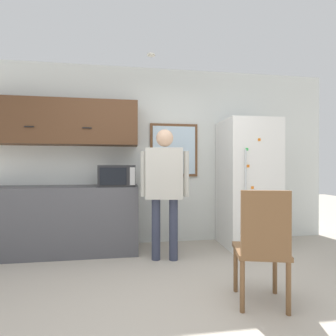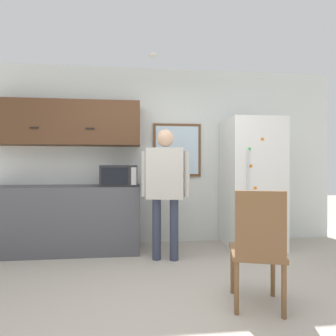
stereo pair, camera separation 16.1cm
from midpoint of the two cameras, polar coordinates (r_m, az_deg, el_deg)
The scene contains 10 objects.
ground_plane at distance 2.31m, azimuth -1.20°, elevation -30.31°, with size 16.00×16.00×0.00m, color #B2A899.
back_wall at distance 4.09m, azimuth -3.54°, elevation 2.76°, with size 6.00×0.06×2.70m.
counter at distance 3.93m, azimuth -20.63°, elevation -10.29°, with size 2.10×0.63×0.91m.
upper_cabinets at distance 4.04m, azimuth -20.18°, elevation 9.07°, with size 2.10×0.39×0.63m.
microwave at distance 3.65m, azimuth -9.30°, elevation -1.65°, with size 0.48×0.42×0.29m.
person at distance 3.30m, azimuth 0.81°, elevation -2.68°, with size 0.60×0.31×1.64m.
refrigerator at distance 4.06m, azimuth 18.82°, elevation -3.16°, with size 0.76×0.74×1.86m.
chair at distance 2.37m, azimuth 20.90°, elevation -15.35°, with size 0.51×0.51×0.98m.
window at distance 4.10m, azimuth 3.11°, elevation 3.89°, with size 0.75×0.05×0.82m.
ceiling_light at distance 3.85m, azimuth -2.05°, elevation 23.35°, with size 0.11×0.11×0.01m.
Camera 2 is at (-0.08, -1.99, 1.17)m, focal length 28.00 mm.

